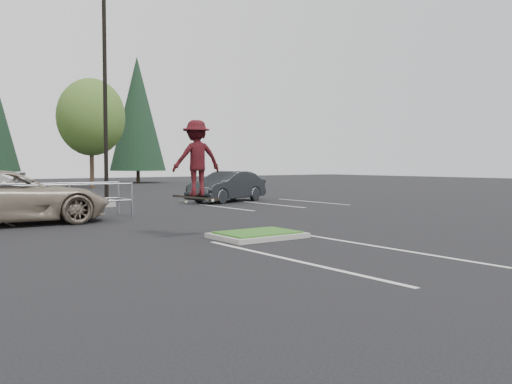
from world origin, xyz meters
TOP-DOWN VIEW (x-y plane):
  - ground at (0.00, 0.00)m, footprint 120.00×120.00m
  - grass_median at (0.00, 0.00)m, footprint 2.20×1.60m
  - stall_lines at (-1.35, 6.02)m, footprint 22.62×17.60m
  - light_pole at (0.50, 12.00)m, footprint 0.70×0.60m
  - decid_c at (5.99, 29.83)m, footprint 5.12×5.12m
  - conif_c at (14.00, 39.50)m, footprint 5.50×5.50m
  - cart_corral at (-3.00, 8.03)m, footprint 4.49×1.86m
  - skateboarder at (-1.20, 1.00)m, footprint 1.35×0.91m
  - car_l_tan at (-4.50, 7.00)m, footprint 6.16×2.98m
  - car_r_charc at (6.50, 11.50)m, footprint 4.88×3.06m

SIDE VIEW (x-z plane):
  - ground at x=0.00m, z-range 0.00..0.00m
  - stall_lines at x=-1.35m, z-range 0.00..0.01m
  - grass_median at x=0.00m, z-range 0.00..0.16m
  - car_r_charc at x=6.50m, z-range 0.00..1.52m
  - cart_corral at x=-3.00m, z-range 0.16..1.41m
  - car_l_tan at x=-4.50m, z-range 0.00..1.69m
  - skateboarder at x=-1.20m, z-range 0.98..3.08m
  - light_pole at x=0.50m, z-range -0.50..9.62m
  - decid_c at x=5.99m, z-range 1.06..9.45m
  - conif_c at x=14.00m, z-range 0.60..13.10m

